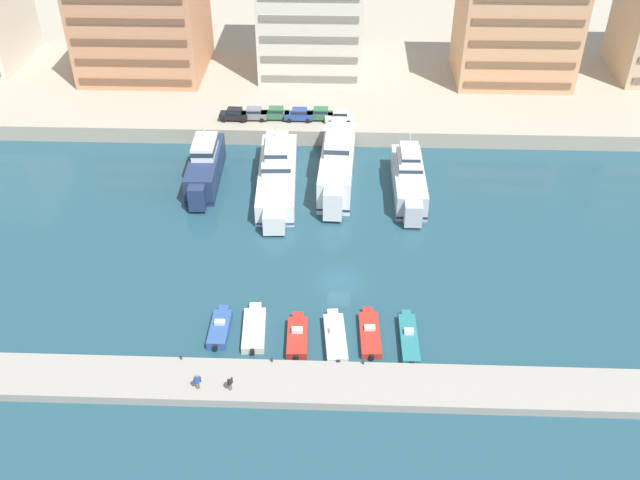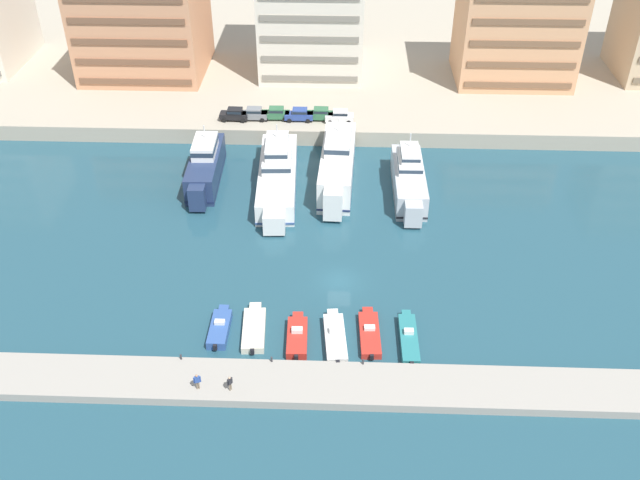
% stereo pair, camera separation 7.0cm
% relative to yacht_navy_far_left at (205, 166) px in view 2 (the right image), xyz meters
% --- Properties ---
extents(ground_plane, '(400.00, 400.00, 0.00)m').
position_rel_yacht_navy_far_left_xyz_m(ground_plane, '(17.96, -20.41, -2.19)').
color(ground_plane, '#234C5B').
extents(quay_promenade, '(180.00, 70.00, 2.31)m').
position_rel_yacht_navy_far_left_xyz_m(quay_promenade, '(17.96, 45.09, -1.03)').
color(quay_promenade, '#ADA38E').
rests_on(quay_promenade, ground).
extents(pier_dock, '(120.00, 5.17, 0.89)m').
position_rel_yacht_navy_far_left_xyz_m(pier_dock, '(17.96, -35.90, -1.74)').
color(pier_dock, '#9E998E').
rests_on(pier_dock, ground).
extents(yacht_navy_far_left, '(4.06, 15.67, 7.16)m').
position_rel_yacht_navy_far_left_xyz_m(yacht_navy_far_left, '(0.00, 0.00, 0.00)').
color(yacht_navy_far_left, navy).
rests_on(yacht_navy_far_left, ground).
extents(yacht_white_left, '(5.60, 21.71, 7.76)m').
position_rel_yacht_navy_far_left_xyz_m(yacht_white_left, '(9.61, -1.19, -0.08)').
color(yacht_white_left, white).
rests_on(yacht_white_left, ground).
extents(yacht_white_mid_left, '(4.84, 19.74, 7.91)m').
position_rel_yacht_navy_far_left_xyz_m(yacht_white_mid_left, '(17.34, 0.54, 0.37)').
color(yacht_white_mid_left, white).
rests_on(yacht_white_mid_left, ground).
extents(yacht_silver_center_left, '(3.98, 16.29, 7.57)m').
position_rel_yacht_navy_far_left_xyz_m(yacht_silver_center_left, '(26.55, -2.03, -0.05)').
color(yacht_silver_center_left, silver).
rests_on(yacht_silver_center_left, ground).
extents(motorboat_blue_far_left, '(1.88, 6.11, 1.28)m').
position_rel_yacht_navy_far_left_xyz_m(motorboat_blue_far_left, '(6.15, -28.76, -1.71)').
color(motorboat_blue_far_left, '#33569E').
rests_on(motorboat_blue_far_left, ground).
extents(motorboat_cream_left, '(2.58, 7.18, 0.83)m').
position_rel_yacht_navy_far_left_xyz_m(motorboat_cream_left, '(9.56, -28.66, -1.80)').
color(motorboat_cream_left, beige).
rests_on(motorboat_cream_left, ground).
extents(motorboat_red_mid_left, '(2.15, 6.42, 1.40)m').
position_rel_yacht_navy_far_left_xyz_m(motorboat_red_mid_left, '(13.95, -29.70, -1.70)').
color(motorboat_red_mid_left, red).
rests_on(motorboat_red_mid_left, ground).
extents(motorboat_white_center_left, '(2.57, 7.56, 1.56)m').
position_rel_yacht_navy_far_left_xyz_m(motorboat_white_center_left, '(17.68, -29.76, -1.66)').
color(motorboat_white_center_left, white).
rests_on(motorboat_white_center_left, ground).
extents(motorboat_red_center, '(2.21, 7.21, 1.10)m').
position_rel_yacht_navy_far_left_xyz_m(motorboat_red_center, '(21.08, -28.90, -1.80)').
color(motorboat_red_center, red).
rests_on(motorboat_red_center, ground).
extents(motorboat_teal_center_right, '(1.78, 7.63, 1.34)m').
position_rel_yacht_navy_far_left_xyz_m(motorboat_teal_center_right, '(24.90, -29.56, -1.72)').
color(motorboat_teal_center_right, teal).
rests_on(motorboat_teal_center_right, ground).
extents(car_black_far_left, '(4.16, 2.05, 1.80)m').
position_rel_yacht_navy_far_left_xyz_m(car_black_far_left, '(2.14, 13.31, 1.10)').
color(car_black_far_left, black).
rests_on(car_black_far_left, quay_promenade).
extents(car_grey_left, '(4.12, 1.95, 1.80)m').
position_rel_yacht_navy_far_left_xyz_m(car_grey_left, '(4.90, 13.57, 1.10)').
color(car_grey_left, slate).
rests_on(car_grey_left, quay_promenade).
extents(car_green_mid_left, '(4.13, 1.97, 1.80)m').
position_rel_yacht_navy_far_left_xyz_m(car_green_mid_left, '(8.13, 13.82, 1.10)').
color(car_green_mid_left, '#2D6642').
rests_on(car_green_mid_left, quay_promenade).
extents(car_blue_center_left, '(4.10, 1.93, 1.80)m').
position_rel_yacht_navy_far_left_xyz_m(car_blue_center_left, '(11.57, 13.57, 1.10)').
color(car_blue_center_left, '#28428E').
rests_on(car_blue_center_left, quay_promenade).
extents(car_green_center, '(4.14, 2.00, 1.80)m').
position_rel_yacht_navy_far_left_xyz_m(car_green_center, '(14.63, 13.86, 1.10)').
color(car_green_center, '#2D6642').
rests_on(car_green_center, quay_promenade).
extents(car_white_center_right, '(4.12, 1.95, 1.80)m').
position_rel_yacht_navy_far_left_xyz_m(car_white_center_right, '(17.46, 13.27, 1.10)').
color(car_white_center_right, white).
rests_on(car_white_center_right, quay_promenade).
extents(apartment_block_left, '(19.65, 17.58, 18.32)m').
position_rel_yacht_navy_far_left_xyz_m(apartment_block_left, '(-14.61, 31.44, 8.33)').
color(apartment_block_left, tan).
rests_on(apartment_block_left, quay_promenade).
extents(apartment_block_center_left, '(18.26, 14.07, 18.86)m').
position_rel_yacht_navy_far_left_xyz_m(apartment_block_center_left, '(44.86, 30.46, 8.61)').
color(apartment_block_center_left, tan).
rests_on(apartment_block_center_left, quay_promenade).
extents(pedestrian_near_edge, '(0.65, 0.38, 1.76)m').
position_rel_yacht_navy_far_left_xyz_m(pedestrian_near_edge, '(5.51, -37.15, -0.25)').
color(pedestrian_near_edge, '#7A6B56').
rests_on(pedestrian_near_edge, pier_dock).
extents(pedestrian_mid_deck, '(0.45, 0.52, 1.65)m').
position_rel_yacht_navy_far_left_xyz_m(pedestrian_mid_deck, '(8.44, -37.19, -0.32)').
color(pedestrian_mid_deck, '#7A6B56').
rests_on(pedestrian_mid_deck, pier_dock).
extents(bollard_west, '(0.20, 0.20, 0.61)m').
position_rel_yacht_navy_far_left_xyz_m(bollard_west, '(3.26, -33.57, -0.97)').
color(bollard_west, '#2D2D33').
rests_on(bollard_west, pier_dock).
extents(bollard_west_mid, '(0.20, 0.20, 0.61)m').
position_rel_yacht_navy_far_left_xyz_m(bollard_west_mid, '(11.81, -33.57, -0.97)').
color(bollard_west_mid, '#2D2D33').
rests_on(bollard_west_mid, pier_dock).
extents(bollard_east_mid, '(0.20, 0.20, 0.61)m').
position_rel_yacht_navy_far_left_xyz_m(bollard_east_mid, '(20.36, -33.57, -0.97)').
color(bollard_east_mid, '#2D2D33').
rests_on(bollard_east_mid, pier_dock).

